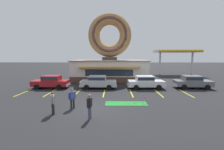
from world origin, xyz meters
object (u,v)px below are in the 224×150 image
car_red (51,81)px  car_white (145,82)px  pedestrian_leather_jacket_man (72,98)px  pedestrian_blue_sweater_man (53,102)px  pedestrian_hooded_kid (90,105)px  golf_ball (122,103)px  car_silver (98,82)px  trash_bin (147,80)px  car_grey (192,81)px  putting_flag_pin (145,99)px

car_red → car_white: (11.91, -0.03, 0.00)m
car_white → pedestrian_leather_jacket_man: bearing=-134.4°
pedestrian_blue_sweater_man → pedestrian_hooded_kid: size_ratio=0.99×
golf_ball → car_silver: car_silver is taller
pedestrian_hooded_kid → pedestrian_leather_jacket_man: pedestrian_hooded_kid is taller
pedestrian_hooded_kid → golf_ball: bearing=55.1°
car_white → pedestrian_leather_jacket_man: size_ratio=2.92×
golf_ball → pedestrian_blue_sweater_man: (-4.97, -2.53, 0.85)m
car_white → pedestrian_leather_jacket_man: 10.21m
car_silver → pedestrian_hooded_kid: (0.44, -9.16, 0.04)m
car_silver → trash_bin: size_ratio=4.72×
trash_bin → pedestrian_blue_sweater_man: bearing=-127.7°
pedestrian_hooded_kid → car_grey: bearing=39.6°
golf_ball → car_silver: size_ratio=0.01×
golf_ball → car_white: (3.20, 5.94, 0.82)m
car_grey → pedestrian_leather_jacket_man: (-13.06, -7.53, -0.00)m
car_red → pedestrian_hooded_kid: pedestrian_hooded_kid is taller
putting_flag_pin → trash_bin: 9.72m
golf_ball → pedestrian_hooded_kid: pedestrian_hooded_kid is taller
pedestrian_hooded_kid → trash_bin: size_ratio=1.70×
golf_ball → car_red: size_ratio=0.01×
car_red → pedestrian_leather_jacket_man: bearing=-56.9°
car_silver → pedestrian_leather_jacket_man: size_ratio=2.90×
car_silver → car_white: 5.91m
car_red → car_white: bearing=-0.1°
car_red → putting_flag_pin: bearing=-30.0°
golf_ball → pedestrian_leather_jacket_man: bearing=-161.0°
car_silver → car_red: bearing=179.3°
car_grey → pedestrian_hooded_kid: size_ratio=2.80×
car_white → golf_ball: bearing=-118.3°
car_silver → golf_ball: bearing=-65.3°
car_silver → pedestrian_leather_jacket_man: (-1.23, -7.26, -0.00)m
golf_ball → pedestrian_hooded_kid: (-2.27, -3.26, 0.86)m
putting_flag_pin → pedestrian_blue_sweater_man: bearing=-160.8°
golf_ball → car_red: bearing=145.6°
golf_ball → car_grey: size_ratio=0.01×
car_red → pedestrian_hooded_kid: size_ratio=2.77×
car_red → pedestrian_blue_sweater_man: size_ratio=2.80×
car_red → pedestrian_blue_sweater_man: pedestrian_blue_sweater_man is taller
car_grey → trash_bin: 5.86m
trash_bin → car_grey: bearing=-32.4°
car_grey → car_silver: (-11.84, -0.28, 0.00)m
golf_ball → car_silver: (-2.71, 5.90, 0.82)m
car_white → pedestrian_blue_sweater_man: bearing=-134.0°
car_white → trash_bin: bearing=73.7°
car_red → trash_bin: (12.89, 3.34, -0.37)m
golf_ball → car_white: 6.80m
car_silver → trash_bin: 7.70m
car_grey → pedestrian_blue_sweater_man: (-14.10, -8.71, 0.03)m
golf_ball → pedestrian_hooded_kid: bearing=-124.9°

